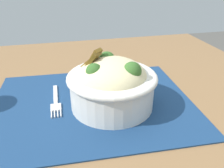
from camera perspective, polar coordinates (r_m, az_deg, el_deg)
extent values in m
cube|color=olive|center=(0.53, -8.93, -5.38)|extent=(1.07, 0.91, 0.03)
cylinder|color=brown|center=(1.18, 14.37, -7.88)|extent=(0.04, 0.04, 0.74)
cube|color=navy|center=(0.50, -4.76, -4.72)|extent=(0.44, 0.35, 0.00)
cylinder|color=silver|center=(0.47, 0.00, -1.52)|extent=(0.17, 0.17, 0.07)
torus|color=silver|center=(0.46, 0.00, 1.73)|extent=(0.18, 0.18, 0.01)
ellipsoid|color=beige|center=(0.46, 0.00, 1.84)|extent=(0.15, 0.15, 0.07)
sphere|color=#346026|center=(0.49, -1.36, 6.17)|extent=(0.04, 0.04, 0.04)
sphere|color=#346026|center=(0.43, -4.43, 3.07)|extent=(0.03, 0.03, 0.03)
sphere|color=#346026|center=(0.43, 4.98, 3.19)|extent=(0.04, 0.04, 0.04)
cylinder|color=orange|center=(0.46, 0.73, 4.43)|extent=(0.01, 0.03, 0.01)
cube|color=brown|center=(0.47, -4.54, 6.35)|extent=(0.04, 0.04, 0.05)
cube|color=brown|center=(0.47, -5.18, 5.91)|extent=(0.04, 0.04, 0.04)
cube|color=brown|center=(0.46, -5.59, 5.42)|extent=(0.04, 0.03, 0.04)
cube|color=silver|center=(0.55, -13.86, -2.22)|extent=(0.01, 0.07, 0.00)
cube|color=silver|center=(0.51, -13.78, -4.50)|extent=(0.01, 0.01, 0.00)
cube|color=silver|center=(0.50, -13.74, -5.64)|extent=(0.02, 0.03, 0.00)
cube|color=silver|center=(0.48, -14.78, -7.36)|extent=(0.00, 0.02, 0.00)
cube|color=silver|center=(0.47, -14.06, -7.28)|extent=(0.00, 0.02, 0.00)
cube|color=silver|center=(0.47, -13.31, -7.21)|extent=(0.00, 0.02, 0.00)
cube|color=silver|center=(0.47, -12.59, -7.13)|extent=(0.00, 0.02, 0.00)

